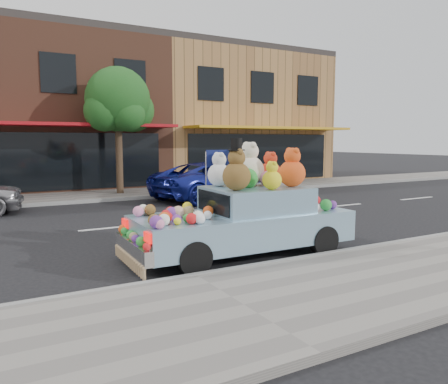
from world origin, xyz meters
TOP-DOWN VIEW (x-y plane):
  - ground at (0.00, 0.00)m, footprint 120.00×120.00m
  - near_sidewalk at (0.00, -6.50)m, footprint 60.00×3.00m
  - far_sidewalk at (0.00, 6.50)m, footprint 60.00×3.00m
  - near_kerb at (0.00, -5.00)m, footprint 60.00×0.12m
  - far_kerb at (0.00, 5.00)m, footprint 60.00×0.12m
  - storefront_mid at (0.00, 11.97)m, footprint 10.00×9.80m
  - storefront_right at (10.00, 11.97)m, footprint 10.00×9.80m
  - street_tree at (2.03, 6.55)m, footprint 3.00×2.70m
  - car_blue at (5.01, 3.79)m, footprint 5.61×3.57m
  - art_car at (1.57, -3.97)m, footprint 4.52×1.84m

SIDE VIEW (x-z plane):
  - ground at x=0.00m, z-range 0.00..0.00m
  - near_sidewalk at x=0.00m, z-range 0.00..0.12m
  - far_sidewalk at x=0.00m, z-range 0.00..0.12m
  - near_kerb at x=0.00m, z-range 0.00..0.13m
  - far_kerb at x=0.00m, z-range 0.00..0.13m
  - car_blue at x=5.01m, z-range 0.00..1.44m
  - art_car at x=1.57m, z-range -0.34..1.98m
  - storefront_mid at x=0.00m, z-range -0.01..7.29m
  - storefront_right at x=10.00m, z-range -0.01..7.29m
  - street_tree at x=2.03m, z-range 1.08..6.30m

